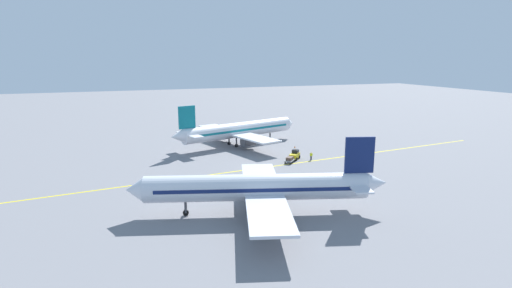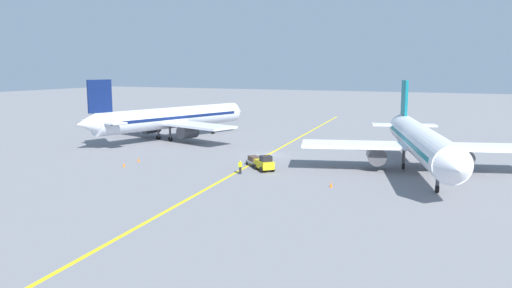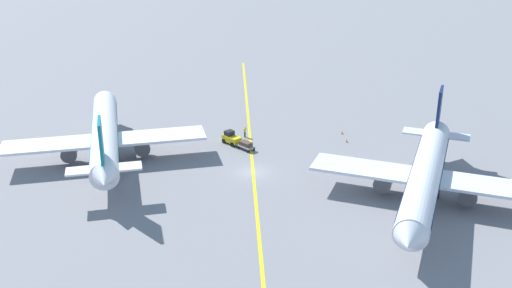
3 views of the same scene
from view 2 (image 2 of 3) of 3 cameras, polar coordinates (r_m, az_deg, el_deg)
ground_plane at (r=71.36m, az=1.31°, el=-1.28°), size 400.00×400.00×0.00m
apron_yellow_centreline at (r=71.36m, az=1.31°, el=-1.27°), size 12.94×119.38×0.01m
airplane_at_gate at (r=87.55m, az=-9.70°, el=2.91°), size 28.31×34.83×10.60m
airplane_adjacent_stand at (r=62.29m, az=18.27°, el=0.27°), size 28.32×34.85×10.60m
baggage_tug_white at (r=60.39m, az=0.96°, el=-2.24°), size 3.21×3.15×2.11m
baggage_cart_trailing at (r=63.41m, az=-0.20°, el=-1.84°), size 2.85×2.81×1.24m
ground_crew_worker at (r=58.57m, az=-1.82°, el=-2.58°), size 0.33×0.55×1.68m
traffic_cone_near_nose at (r=52.94m, az=8.58°, el=-4.60°), size 0.32×0.32×0.55m
traffic_cone_mid_apron at (r=68.05m, az=-13.29°, el=-1.77°), size 0.32×0.32×0.55m
traffic_cone_by_wingtip at (r=65.07m, az=-14.87°, el=-2.30°), size 0.32×0.32×0.55m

